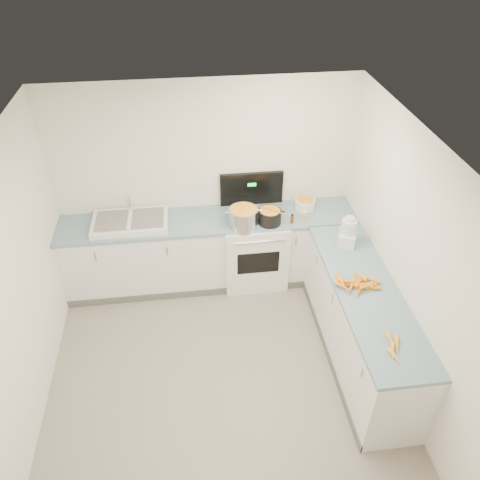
{
  "coord_description": "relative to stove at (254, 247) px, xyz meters",
  "views": [
    {
      "loc": [
        -0.2,
        -2.85,
        4.04
      ],
      "look_at": [
        0.3,
        1.1,
        1.05
      ],
      "focal_mm": 35.0,
      "sensor_mm": 36.0,
      "label": 1
    }
  ],
  "objects": [
    {
      "name": "steel_pot",
      "position": [
        -0.16,
        -0.17,
        0.57
      ],
      "size": [
        0.38,
        0.38,
        0.24
      ],
      "primitive_type": "cylinder",
      "rotation": [
        0.0,
        0.0,
        0.18
      ],
      "color": "silver",
      "rests_on": "stove"
    },
    {
      "name": "stove",
      "position": [
        0.0,
        0.0,
        0.0
      ],
      "size": [
        0.76,
        0.65,
        1.36
      ],
      "color": "white",
      "rests_on": "ground"
    },
    {
      "name": "counter_right",
      "position": [
        0.9,
        -1.39,
        -0.0
      ],
      "size": [
        0.62,
        2.2,
        0.94
      ],
      "color": "white",
      "rests_on": "ground"
    },
    {
      "name": "wall_left",
      "position": [
        -2.3,
        -1.69,
        0.78
      ],
      "size": [
        0.0,
        4.0,
        2.5
      ],
      "primitive_type": null,
      "rotation": [
        1.57,
        0.0,
        1.57
      ],
      "color": "white",
      "rests_on": "ground"
    },
    {
      "name": "wooden_spoon",
      "position": [
        0.15,
        -0.15,
        0.65
      ],
      "size": [
        0.36,
        0.27,
        0.02
      ],
      "primitive_type": "cylinder",
      "rotation": [
        1.57,
        0.0,
        0.95
      ],
      "color": "#AD7A47",
      "rests_on": "black_pot"
    },
    {
      "name": "spice_jar",
      "position": [
        0.56,
        -0.13,
        0.51
      ],
      "size": [
        0.05,
        0.05,
        0.09
      ],
      "primitive_type": "cylinder",
      "color": "#E5B266",
      "rests_on": "counter_back"
    },
    {
      "name": "wall_back",
      "position": [
        -0.55,
        0.31,
        0.78
      ],
      "size": [
        3.5,
        0.0,
        2.5
      ],
      "primitive_type": null,
      "rotation": [
        1.57,
        0.0,
        0.0
      ],
      "color": "white",
      "rests_on": "ground"
    },
    {
      "name": "sink",
      "position": [
        -1.45,
        0.02,
        0.5
      ],
      "size": [
        0.86,
        0.52,
        0.31
      ],
      "color": "white",
      "rests_on": "counter_back"
    },
    {
      "name": "carrot_pile",
      "position": [
        0.8,
        -1.33,
        0.5
      ],
      "size": [
        0.48,
        0.37,
        0.09
      ],
      "color": "orange",
      "rests_on": "counter_right"
    },
    {
      "name": "extract_bottle",
      "position": [
        0.41,
        -0.19,
        0.52
      ],
      "size": [
        0.04,
        0.04,
        0.1
      ],
      "primitive_type": "cylinder",
      "color": "#593319",
      "rests_on": "counter_back"
    },
    {
      "name": "black_pot",
      "position": [
        0.15,
        -0.15,
        0.54
      ],
      "size": [
        0.28,
        0.28,
        0.19
      ],
      "primitive_type": "cylinder",
      "rotation": [
        0.0,
        0.0,
        -0.05
      ],
      "color": "black",
      "rests_on": "stove"
    },
    {
      "name": "counter_back",
      "position": [
        -0.55,
        0.01,
        -0.0
      ],
      "size": [
        3.5,
        0.62,
        0.94
      ],
      "color": "white",
      "rests_on": "ground"
    },
    {
      "name": "mixing_bowl",
      "position": [
        0.63,
        0.11,
        0.52
      ],
      "size": [
        0.27,
        0.27,
        0.12
      ],
      "primitive_type": "cylinder",
      "rotation": [
        0.0,
        0.0,
        -0.06
      ],
      "color": "white",
      "rests_on": "counter_back"
    },
    {
      "name": "peelings",
      "position": [
        -1.69,
        -0.03,
        0.54
      ],
      "size": [
        0.23,
        0.22,
        0.01
      ],
      "color": "tan",
      "rests_on": "sink"
    },
    {
      "name": "peeled_carrots",
      "position": [
        0.86,
        -2.12,
        0.49
      ],
      "size": [
        0.16,
        0.35,
        0.04
      ],
      "color": "#FFA226",
      "rests_on": "counter_right"
    },
    {
      "name": "food_processor",
      "position": [
        0.91,
        -0.66,
        0.62
      ],
      "size": [
        0.23,
        0.25,
        0.35
      ],
      "color": "white",
      "rests_on": "counter_right"
    },
    {
      "name": "floor",
      "position": [
        -0.55,
        -1.69,
        -0.47
      ],
      "size": [
        3.5,
        4.0,
        0.0
      ],
      "primitive_type": null,
      "color": "gray",
      "rests_on": "ground"
    },
    {
      "name": "wall_right",
      "position": [
        1.2,
        -1.69,
        0.78
      ],
      "size": [
        0.0,
        4.0,
        2.5
      ],
      "primitive_type": null,
      "rotation": [
        1.57,
        0.0,
        -1.57
      ],
      "color": "white",
      "rests_on": "ground"
    },
    {
      "name": "ceiling",
      "position": [
        -0.55,
        -1.69,
        2.03
      ],
      "size": [
        3.5,
        4.0,
        0.0
      ],
      "primitive_type": null,
      "rotation": [
        3.14,
        0.0,
        0.0
      ],
      "color": "white",
      "rests_on": "ground"
    }
  ]
}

